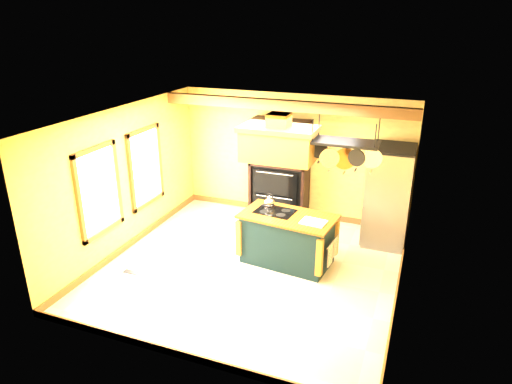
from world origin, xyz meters
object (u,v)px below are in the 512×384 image
Objects in this scene: kitchen_island at (287,238)px; hutch at (280,180)px; range_hood at (279,142)px; pot_rack at (345,149)px; refrigerator at (388,198)px.

hutch is (-0.76, 1.85, 0.38)m from kitchen_island.
range_hood is 0.58× the size of hutch.
range_hood and pot_rack have the same top height.
hutch reaches higher than kitchen_island.
range_hood reaches higher than refrigerator.
pot_rack is at bearing 0.63° from range_hood.
range_hood is 2.64m from refrigerator.
kitchen_island is at bearing 0.32° from range_hood.
pot_rack is at bearing -47.88° from hutch.
range_hood is at bearing -172.98° from kitchen_island.
pot_rack is at bearing 7.41° from kitchen_island.
kitchen_island is 2.20m from refrigerator.
pot_rack is 2.07m from refrigerator.
hutch is at bearing 118.96° from kitchen_island.
range_hood is (-0.20, -0.00, 1.76)m from kitchen_island.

